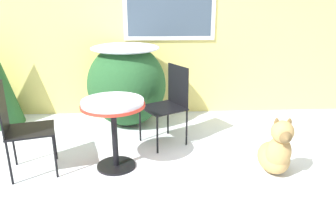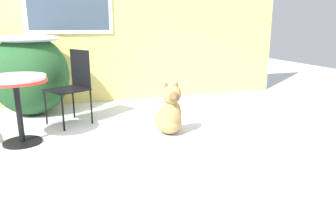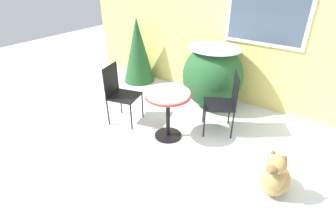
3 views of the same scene
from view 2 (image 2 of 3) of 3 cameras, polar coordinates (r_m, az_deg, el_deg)
name	(u,v)px [view 2 (image 2 of 3)]	position (r m, az deg, el deg)	size (l,w,h in m)	color
ground_plane	(78,147)	(3.87, -15.46, -5.86)	(16.00, 16.00, 0.00)	silver
house_wall	(63,9)	(5.83, -17.90, 16.74)	(8.00, 0.10, 3.10)	#E5D16B
shrub_left	(30,73)	(5.35, -22.93, 6.29)	(1.14, 1.04, 1.20)	#235128
patio_table	(16,89)	(4.05, -24.93, 3.62)	(0.69, 0.69, 0.79)	black
patio_chair_near_table	(73,84)	(4.69, -16.29, 4.79)	(0.65, 0.65, 1.01)	black
dog	(169,115)	(4.08, 0.22, -0.52)	(0.37, 0.70, 0.68)	tan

